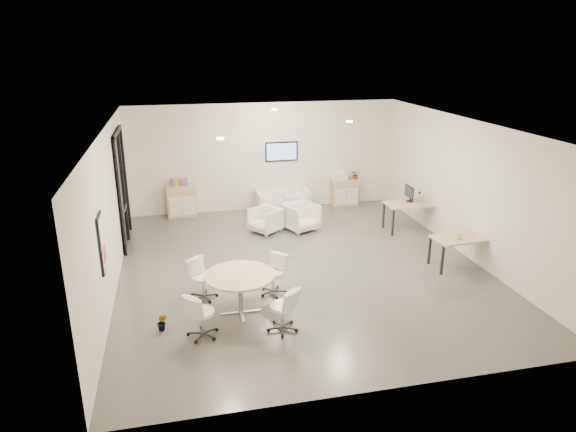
# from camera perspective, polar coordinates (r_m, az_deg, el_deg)

# --- Properties ---
(room_shell) EXTENTS (9.60, 10.60, 4.80)m
(room_shell) POSITION_cam_1_polar(r_m,az_deg,el_deg) (11.16, 1.54, 1.84)
(room_shell) COLOR #52504B
(room_shell) RESTS_ON ground
(glass_door) EXTENTS (0.09, 1.90, 2.85)m
(glass_door) POSITION_cam_1_polar(r_m,az_deg,el_deg) (13.35, -17.95, 3.31)
(glass_door) COLOR black
(glass_door) RESTS_ON room_shell
(artwork) EXTENTS (0.05, 0.54, 1.04)m
(artwork) POSITION_cam_1_polar(r_m,az_deg,el_deg) (9.44, -19.97, -2.89)
(artwork) COLOR black
(artwork) RESTS_ON room_shell
(wall_tv) EXTENTS (0.98, 0.06, 0.58)m
(wall_tv) POSITION_cam_1_polar(r_m,az_deg,el_deg) (15.46, -0.73, 7.18)
(wall_tv) COLOR black
(wall_tv) RESTS_ON room_shell
(ceiling_spots) EXTENTS (3.14, 4.14, 0.03)m
(ceiling_spots) POSITION_cam_1_polar(r_m,az_deg,el_deg) (11.57, -0.39, 10.46)
(ceiling_spots) COLOR #FFEAC6
(ceiling_spots) RESTS_ON room_shell
(sideboard_left) EXTENTS (0.83, 0.43, 0.93)m
(sideboard_left) POSITION_cam_1_polar(r_m,az_deg,el_deg) (15.25, -11.72, 1.64)
(sideboard_left) COLOR tan
(sideboard_left) RESTS_ON room_shell
(sideboard_right) EXTENTS (0.81, 0.40, 0.81)m
(sideboard_right) POSITION_cam_1_polar(r_m,az_deg,el_deg) (16.12, 6.32, 2.63)
(sideboard_right) COLOR tan
(sideboard_right) RESTS_ON room_shell
(books) EXTENTS (0.48, 0.14, 0.22)m
(books) POSITION_cam_1_polar(r_m,az_deg,el_deg) (15.10, -12.02, 3.72)
(books) COLOR red
(books) RESTS_ON sideboard_left
(printer) EXTENTS (0.47, 0.39, 0.32)m
(printer) POSITION_cam_1_polar(r_m,az_deg,el_deg) (15.91, 5.67, 4.53)
(printer) COLOR white
(printer) RESTS_ON sideboard_right
(loveseat) EXTENTS (1.60, 0.84, 0.59)m
(loveseat) POSITION_cam_1_polar(r_m,az_deg,el_deg) (15.45, -0.63, 1.71)
(loveseat) COLOR white
(loveseat) RESTS_ON room_shell
(blue_rug) EXTENTS (1.80, 1.41, 0.01)m
(blue_rug) POSITION_cam_1_polar(r_m,az_deg,el_deg) (14.49, -0.60, -0.78)
(blue_rug) COLOR #294C80
(blue_rug) RESTS_ON room_shell
(armchair_left) EXTENTS (0.96, 0.97, 0.73)m
(armchair_left) POSITION_cam_1_polar(r_m,az_deg,el_deg) (13.73, -2.52, -0.32)
(armchair_left) COLOR white
(armchair_left) RESTS_ON room_shell
(armchair_right) EXTENTS (1.01, 0.99, 0.82)m
(armchair_right) POSITION_cam_1_polar(r_m,az_deg,el_deg) (13.84, 1.47, 0.04)
(armchair_right) COLOR white
(armchair_right) RESTS_ON room_shell
(desk_rear) EXTENTS (1.48, 0.77, 0.76)m
(desk_rear) POSITION_cam_1_polar(r_m,az_deg,el_deg) (14.18, 13.65, 1.11)
(desk_rear) COLOR tan
(desk_rear) RESTS_ON room_shell
(desk_front) EXTENTS (1.42, 0.79, 0.71)m
(desk_front) POSITION_cam_1_polar(r_m,az_deg,el_deg) (12.16, 18.86, -2.55)
(desk_front) COLOR tan
(desk_front) RESTS_ON room_shell
(monitor) EXTENTS (0.20, 0.50, 0.44)m
(monitor) POSITION_cam_1_polar(r_m,az_deg,el_deg) (14.20, 13.34, 2.48)
(monitor) COLOR black
(monitor) RESTS_ON desk_rear
(round_table) EXTENTS (1.32, 1.32, 0.80)m
(round_table) POSITION_cam_1_polar(r_m,az_deg,el_deg) (9.56, -5.37, -6.92)
(round_table) COLOR tan
(round_table) RESTS_ON room_shell
(meeting_chairs) EXTENTS (2.31, 2.31, 0.82)m
(meeting_chairs) POSITION_cam_1_polar(r_m,az_deg,el_deg) (9.70, -5.31, -8.57)
(meeting_chairs) COLOR white
(meeting_chairs) RESTS_ON room_shell
(plant_cabinet) EXTENTS (0.33, 0.36, 0.24)m
(plant_cabinet) POSITION_cam_1_polar(r_m,az_deg,el_deg) (16.08, 7.51, 4.50)
(plant_cabinet) COLOR #3F7F3F
(plant_cabinet) RESTS_ON sideboard_right
(plant_floor) EXTENTS (0.30, 0.38, 0.15)m
(plant_floor) POSITION_cam_1_polar(r_m,az_deg,el_deg) (9.53, -13.75, -11.88)
(plant_floor) COLOR #3F7F3F
(plant_floor) RESTS_ON room_shell
(cup) EXTENTS (0.13, 0.11, 0.13)m
(cup) POSITION_cam_1_polar(r_m,az_deg,el_deg) (11.97, 18.45, -2.14)
(cup) COLOR white
(cup) RESTS_ON desk_front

